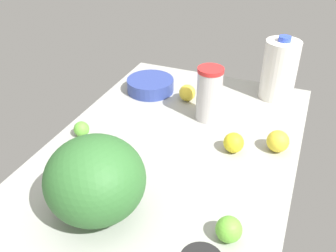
{
  "coord_description": "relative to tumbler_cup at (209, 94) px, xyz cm",
  "views": [
    {
      "loc": [
        -85.96,
        -34.86,
        73.31
      ],
      "look_at": [
        0.0,
        0.0,
        13.0
      ],
      "focal_mm": 40.0,
      "sensor_mm": 36.0,
      "label": 1
    }
  ],
  "objects": [
    {
      "name": "mixing_bowl",
      "position": [
        11.32,
        27.47,
        -7.12
      ],
      "size": [
        18.61,
        18.61,
        5.17
      ],
      "primitive_type": "cylinder",
      "color": "#2F4090",
      "rests_on": "countertop"
    },
    {
      "name": "lemon_beside_bowl",
      "position": [
        9.67,
        11.22,
        -6.54
      ],
      "size": [
        6.33,
        6.33,
        6.33
      ],
      "primitive_type": "sphere",
      "color": "yellow",
      "rests_on": "countertop"
    },
    {
      "name": "tumbler_cup",
      "position": [
        0.0,
        0.0,
        0.0
      ],
      "size": [
        8.94,
        8.94,
        19.33
      ],
      "color": "beige",
      "rests_on": "countertop"
    },
    {
      "name": "lemon_far_back",
      "position": [
        -10.32,
        -25.58,
        -6.24
      ],
      "size": [
        6.92,
        6.92,
        6.92
      ],
      "primitive_type": "sphere",
      "color": "yellow",
      "rests_on": "countertop"
    },
    {
      "name": "countertop",
      "position": [
        -24.4,
        5.35,
        -11.2
      ],
      "size": [
        120.0,
        76.0,
        3.0
      ],
      "primitive_type": "cube",
      "color": "#A0A29A",
      "rests_on": "ground"
    },
    {
      "name": "lime_near_front",
      "position": [
        -26.18,
        35.34,
        -7.16
      ],
      "size": [
        5.1,
        5.1,
        5.1
      ],
      "primitive_type": "sphere",
      "color": "#5EB038",
      "rests_on": "countertop"
    },
    {
      "name": "milk_jug",
      "position": [
        25.33,
        -19.75,
        1.72
      ],
      "size": [
        12.97,
        12.97,
        24.41
      ],
      "color": "white",
      "rests_on": "countertop"
    },
    {
      "name": "lime_loose",
      "position": [
        -50.0,
        -20.22,
        -6.56
      ],
      "size": [
        6.28,
        6.28,
        6.28
      ],
      "primitive_type": "sphere",
      "color": "#67BB38",
      "rests_on": "countertop"
    },
    {
      "name": "lemon_by_jug",
      "position": [
        -15.82,
        -13.03,
        -6.52
      ],
      "size": [
        6.37,
        6.37,
        6.37
      ],
      "primitive_type": "sphere",
      "color": "yellow",
      "rests_on": "countertop"
    },
    {
      "name": "watermelon",
      "position": [
        -53.72,
        12.31,
        0.91
      ],
      "size": [
        24.56,
        24.56,
        21.22
      ],
      "primitive_type": "ellipsoid",
      "color": "#326C30",
      "rests_on": "countertop"
    }
  ]
}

